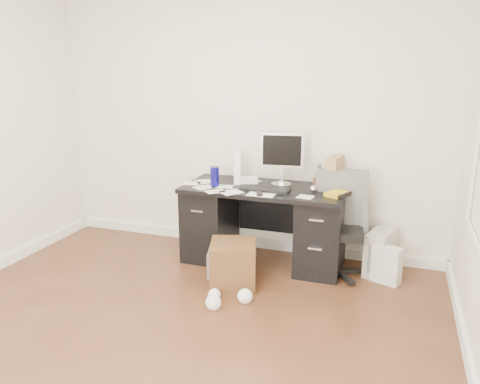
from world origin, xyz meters
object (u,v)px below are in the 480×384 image
object	(u,v)px
keyboard	(265,189)
office_chair	(340,225)
desk	(264,222)
lcd_monitor	(282,159)
wicker_basket	(233,264)
pc_tower	(380,252)

from	to	relation	value
keyboard	office_chair	world-z (taller)	office_chair
office_chair	desk	bearing A→B (deg)	168.18
desk	office_chair	size ratio (longest dim) A/B	1.60
lcd_monitor	office_chair	bearing A→B (deg)	-24.85
lcd_monitor	wicker_basket	xyz separation A→B (m)	(-0.25, -0.67, -0.81)
desk	keyboard	distance (m)	0.39
lcd_monitor	office_chair	xyz separation A→B (m)	(0.58, -0.17, -0.54)
lcd_monitor	wicker_basket	distance (m)	1.08
lcd_monitor	office_chair	world-z (taller)	lcd_monitor
office_chair	wicker_basket	size ratio (longest dim) A/B	2.45
keyboard	wicker_basket	size ratio (longest dim) A/B	1.16
office_chair	pc_tower	size ratio (longest dim) A/B	2.34
pc_tower	wicker_basket	bearing A→B (deg)	-135.86
keyboard	office_chair	distance (m)	0.74
desk	pc_tower	distance (m)	1.10
wicker_basket	lcd_monitor	bearing A→B (deg)	69.58
office_chair	wicker_basket	world-z (taller)	office_chair
office_chair	lcd_monitor	bearing A→B (deg)	156.37
desk	lcd_monitor	distance (m)	0.63
desk	office_chair	world-z (taller)	office_chair
office_chair	pc_tower	xyz separation A→B (m)	(0.36, 0.16, -0.27)
pc_tower	wicker_basket	xyz separation A→B (m)	(-1.19, -0.65, -0.01)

